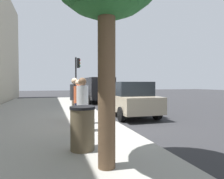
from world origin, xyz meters
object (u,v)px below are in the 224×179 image
object	(u,v)px
parking_meter	(102,96)
parking_officer	(75,95)
parked_van_far	(96,88)
traffic_signal	(77,72)
pedestrian_bystander	(82,100)
trash_bin	(82,128)
pedestrian_at_meter	(79,98)
parked_sedan_near	(129,99)

from	to	relation	value
parking_meter	parking_officer	size ratio (longest dim) A/B	0.80
parking_meter	parked_van_far	distance (m)	9.66
parking_meter	traffic_signal	distance (m)	7.93
pedestrian_bystander	parked_van_far	distance (m)	11.21
parked_van_far	trash_bin	size ratio (longest dim) A/B	5.20
parked_van_far	pedestrian_at_meter	bearing A→B (deg)	163.40
parked_sedan_near	parked_van_far	bearing A→B (deg)	-0.01
pedestrian_bystander	trash_bin	world-z (taller)	pedestrian_bystander
parked_sedan_near	traffic_signal	bearing A→B (deg)	17.19
parking_officer	parked_van_far	bearing A→B (deg)	91.73
parking_officer	parked_van_far	xyz separation A→B (m)	(8.86, -2.93, 0.06)
pedestrian_bystander	parking_officer	distance (m)	1.96
pedestrian_at_meter	traffic_signal	size ratio (longest dim) A/B	0.47
pedestrian_at_meter	trash_bin	world-z (taller)	pedestrian_at_meter
traffic_signal	pedestrian_bystander	bearing A→B (deg)	173.53
parking_meter	parking_officer	xyz separation A→B (m)	(0.61, 1.04, 0.03)
traffic_signal	pedestrian_at_meter	bearing A→B (deg)	172.89
parked_sedan_near	parked_van_far	world-z (taller)	parked_van_far
parked_sedan_near	traffic_signal	distance (m)	6.58
pedestrian_bystander	trash_bin	size ratio (longest dim) A/B	1.71
parked_sedan_near	pedestrian_bystander	bearing A→B (deg)	136.60
parking_officer	traffic_signal	world-z (taller)	traffic_signal
parking_meter	pedestrian_at_meter	distance (m)	1.00
trash_bin	parking_officer	bearing A→B (deg)	-4.06
pedestrian_at_meter	trash_bin	xyz separation A→B (m)	(-2.93, 0.32, -0.47)
pedestrian_bystander	traffic_signal	bearing A→B (deg)	22.13
parking_officer	trash_bin	size ratio (longest dim) A/B	1.76
parking_officer	parked_sedan_near	world-z (taller)	parking_officer
parked_sedan_near	trash_bin	size ratio (longest dim) A/B	4.41
parking_officer	parked_sedan_near	bearing A→B (deg)	40.96
pedestrian_at_meter	pedestrian_bystander	size ratio (longest dim) A/B	0.97
trash_bin	traffic_signal	bearing A→B (deg)	-6.88
pedestrian_at_meter	traffic_signal	world-z (taller)	traffic_signal
parking_meter	parked_sedan_near	bearing A→B (deg)	-47.53
pedestrian_bystander	parking_officer	world-z (taller)	parking_officer
parked_van_far	traffic_signal	world-z (taller)	traffic_signal
parking_meter	parking_officer	distance (m)	1.21
pedestrian_bystander	trash_bin	bearing A→B (deg)	-160.44
parking_meter	parked_van_far	world-z (taller)	parked_van_far
parking_officer	traffic_signal	size ratio (longest dim) A/B	0.49
pedestrian_at_meter	parked_van_far	xyz separation A→B (m)	(9.65, -2.88, 0.13)
pedestrian_at_meter	parking_officer	size ratio (longest dim) A/B	0.95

